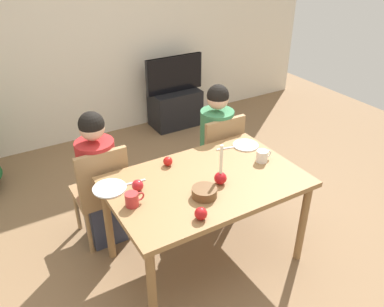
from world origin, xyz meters
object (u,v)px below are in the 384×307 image
object	(u,v)px
plate_right	(246,145)
mug_right	(262,156)
apple_by_left_plate	(168,161)
apple_by_right_mug	(138,185)
person_right_child	(216,147)
plate_left	(110,188)
dining_table	(206,189)
candle_centerpiece	(221,176)
tv_stand	(175,108)
chair_left	(102,189)
person_left_child	(99,182)
mug_left	(132,199)
bowl_walnuts	(204,192)
chair_right	(218,154)
tv	(174,74)
apple_near_candle	(201,214)

from	to	relation	value
plate_right	mug_right	xyz separation A→B (m)	(-0.04, -0.26, 0.04)
apple_by_left_plate	apple_by_right_mug	bearing A→B (deg)	-150.79
person_right_child	plate_left	size ratio (longest dim) A/B	4.99
dining_table	person_right_child	xyz separation A→B (m)	(0.52, 0.64, -0.10)
plate_left	apple_by_right_mug	world-z (taller)	apple_by_right_mug
candle_centerpiece	plate_left	size ratio (longest dim) A/B	1.32
tv_stand	chair_left	bearing A→B (deg)	-133.09
plate_left	plate_right	world-z (taller)	same
dining_table	chair_left	bearing A→B (deg)	134.55
person_left_child	mug_left	distance (m)	0.69
chair_left	dining_table	bearing A→B (deg)	-45.45
tv_stand	mug_left	xyz separation A→B (m)	(-1.56, -2.31, 0.56)
plate_right	mug_right	world-z (taller)	mug_right
dining_table	tv_stand	bearing A→B (deg)	66.82
tv_stand	mug_left	world-z (taller)	mug_left
mug_right	bowl_walnuts	world-z (taller)	mug_right
chair_right	candle_centerpiece	distance (m)	0.89
tv	mug_left	xyz separation A→B (m)	(-1.56, -2.31, 0.09)
plate_right	mug_left	world-z (taller)	mug_left
chair_right	plate_right	world-z (taller)	chair_right
tv_stand	candle_centerpiece	size ratio (longest dim) A/B	2.07
person_right_child	tv	distance (m)	1.73
mug_left	apple_near_candle	distance (m)	0.46
apple_near_candle	mug_right	bearing A→B (deg)	24.28
dining_table	plate_right	world-z (taller)	plate_right
dining_table	mug_left	world-z (taller)	mug_left
person_right_child	mug_right	distance (m)	0.68
person_left_child	dining_table	bearing A→B (deg)	-46.94
mug_left	mug_right	bearing A→B (deg)	0.33
apple_near_candle	chair_left	bearing A→B (deg)	109.32
candle_centerpiece	apple_by_right_mug	bearing A→B (deg)	157.53
tv_stand	candle_centerpiece	world-z (taller)	candle_centerpiece
apple_by_right_mug	plate_left	bearing A→B (deg)	144.88
dining_table	person_left_child	distance (m)	0.88
tv_stand	plate_right	xyz separation A→B (m)	(-0.43, -2.04, 0.52)
plate_left	apple_by_right_mug	bearing A→B (deg)	-35.12
tv_stand	bowl_walnuts	bearing A→B (deg)	-114.12
apple_by_left_plate	person_left_child	bearing A→B (deg)	144.53
person_right_child	apple_by_right_mug	distance (m)	1.14
dining_table	candle_centerpiece	bearing A→B (deg)	-55.83
tv_stand	plate_right	distance (m)	2.15
mug_left	mug_right	size ratio (longest dim) A/B	1.01
tv_stand	mug_right	world-z (taller)	mug_right
plate_left	plate_right	size ratio (longest dim) A/B	1.10
apple_by_left_plate	chair_right	bearing A→B (deg)	23.65
dining_table	person_left_child	size ratio (longest dim) A/B	1.19
person_left_child	person_right_child	size ratio (longest dim) A/B	1.00
tv_stand	plate_left	world-z (taller)	plate_left
chair_right	mug_left	xyz separation A→B (m)	(-1.09, -0.61, 0.29)
person_right_child	tv_stand	distance (m)	1.75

